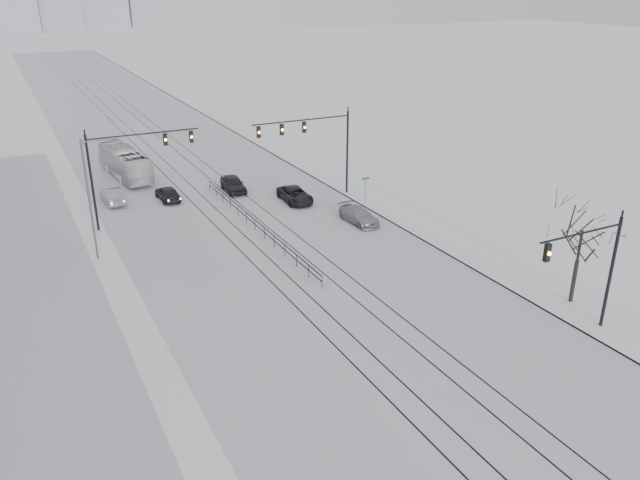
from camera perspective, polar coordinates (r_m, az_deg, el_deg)
The scene contains 18 objects.
ground at distance 29.66m, azimuth 17.33°, elevation -18.52°, with size 500.00×500.00×0.00m, color silver.
road at distance 79.25m, azimuth -14.08°, elevation 7.99°, with size 22.00×260.00×0.02m, color silver.
sidewalk_east at distance 83.21m, azimuth -4.95°, elevation 9.30°, with size 5.00×260.00×0.16m, color white.
curb at distance 82.34m, azimuth -6.54°, elevation 9.08°, with size 0.10×260.00×0.12m, color gray.
tram_rails at distance 60.66m, azimuth -9.45°, elevation 3.98°, with size 5.30×180.00×0.01m.
traffic_mast_near at distance 37.81m, azimuth 23.76°, elevation -1.94°, with size 6.10×0.37×7.00m.
traffic_mast_ne at distance 57.58m, azimuth -0.40°, elevation 9.24°, with size 9.60×0.37×8.00m.
traffic_mast_nw at distance 53.44m, azimuth -17.19°, elevation 6.97°, with size 9.10×0.37×8.00m.
street_light_west at distance 47.33m, azimuth -20.08°, elevation 4.20°, with size 2.73×0.25×9.00m.
bare_tree at distance 41.33m, azimuth 22.77°, elevation 0.14°, with size 4.40×4.40×6.10m.
median_fence at distance 51.58m, azimuth -5.96°, elevation 1.42°, with size 0.06×24.00×1.00m.
street_sign at distance 57.88m, azimuth 4.20°, elevation 4.98°, with size 0.70×0.06×2.40m.
sedan_sb_inner at distance 60.20m, azimuth -13.75°, elevation 4.16°, with size 1.64×4.07×1.39m, color black.
sedan_sb_outer at distance 60.81m, azimuth -18.45°, elevation 3.85°, with size 1.53×4.39×1.45m, color gray.
sedan_nb_front at distance 58.13m, azimuth -2.29°, elevation 4.13°, with size 2.22×4.82×1.34m, color black.
sedan_nb_right at distance 53.02m, azimuth 3.57°, elevation 2.24°, with size 1.83×4.49×1.30m, color #96979D.
sedan_nb_far at distance 61.67m, azimuth -7.93°, elevation 5.10°, with size 1.78×4.41×1.50m, color black.
box_truck at distance 68.54m, azimuth -17.40°, elevation 6.71°, with size 2.54×10.87×3.03m, color silver.
Camera 1 is at (-17.15, -15.01, 18.99)m, focal length 35.00 mm.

